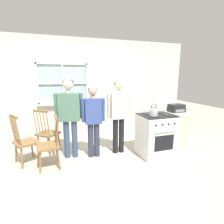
# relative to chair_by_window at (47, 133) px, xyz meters

# --- Properties ---
(ground_plane) EXTENTS (16.00, 16.00, 0.00)m
(ground_plane) POSITION_rel_chair_by_window_xyz_m (0.80, -0.74, -0.44)
(ground_plane) COLOR #B2AD9E
(wall_back) EXTENTS (6.40, 0.16, 2.70)m
(wall_back) POSITION_rel_chair_by_window_xyz_m (0.82, 0.66, 0.89)
(wall_back) COLOR silver
(wall_back) RESTS_ON ground_plane
(chair_by_window) EXTENTS (0.58, 0.58, 1.02)m
(chair_by_window) POSITION_rel_chair_by_window_xyz_m (0.00, 0.00, 0.00)
(chair_by_window) COLOR olive
(chair_by_window) RESTS_ON ground_plane
(chair_near_wall) EXTENTS (0.44, 0.45, 1.02)m
(chair_near_wall) POSITION_rel_chair_by_window_xyz_m (0.06, -0.75, 0.00)
(chair_near_wall) COLOR olive
(chair_near_wall) RESTS_ON ground_plane
(chair_center_cluster) EXTENTS (0.55, 0.56, 1.02)m
(chair_center_cluster) POSITION_rel_chair_by_window_xyz_m (-0.40, -0.44, 0.00)
(chair_center_cluster) COLOR olive
(chair_center_cluster) RESTS_ON ground_plane
(person_elderly_left) EXTENTS (0.60, 0.28, 1.68)m
(person_elderly_left) POSITION_rel_chair_by_window_xyz_m (0.49, -0.44, 0.60)
(person_elderly_left) COLOR #384766
(person_elderly_left) RESTS_ON ground_plane
(person_teen_center) EXTENTS (0.50, 0.24, 1.53)m
(person_teen_center) POSITION_rel_chair_by_window_xyz_m (0.96, -0.56, 0.46)
(person_teen_center) COLOR #2D3347
(person_teen_center) RESTS_ON ground_plane
(person_adult_right) EXTENTS (0.53, 0.22, 1.63)m
(person_adult_right) POSITION_rel_chair_by_window_xyz_m (1.54, -0.53, 0.53)
(person_adult_right) COLOR black
(person_adult_right) RESTS_ON ground_plane
(stove) EXTENTS (0.72, 0.68, 1.08)m
(stove) POSITION_rel_chair_by_window_xyz_m (2.28, -0.91, 0.03)
(stove) COLOR white
(stove) RESTS_ON ground_plane
(kettle) EXTENTS (0.21, 0.17, 0.25)m
(kettle) POSITION_rel_chair_by_window_xyz_m (2.12, -1.04, 0.58)
(kettle) COLOR #B7B7BC
(kettle) RESTS_ON stove
(potted_plant) EXTENTS (0.12, 0.12, 0.25)m
(potted_plant) POSITION_rel_chair_by_window_xyz_m (0.51, 0.57, 0.67)
(potted_plant) COLOR beige
(potted_plant) RESTS_ON wall_back
(side_counter) EXTENTS (0.55, 0.50, 0.90)m
(side_counter) POSITION_rel_chair_by_window_xyz_m (2.94, -0.68, 0.01)
(side_counter) COLOR beige
(side_counter) RESTS_ON ground_plane
(stereo) EXTENTS (0.34, 0.29, 0.18)m
(stereo) POSITION_rel_chair_by_window_xyz_m (2.94, -0.70, 0.54)
(stereo) COLOR #232326
(stereo) RESTS_ON side_counter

